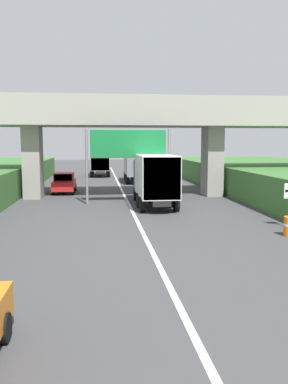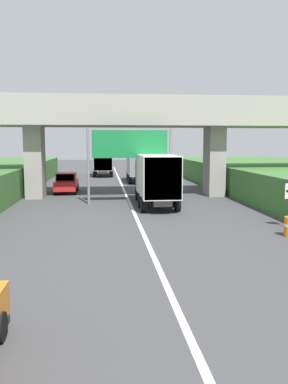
% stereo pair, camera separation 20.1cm
% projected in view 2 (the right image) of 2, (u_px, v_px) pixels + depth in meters
% --- Properties ---
extents(lane_centre_stripe, '(0.20, 88.02, 0.01)m').
position_uv_depth(lane_centre_stripe, '(132.00, 209.00, 25.91)').
color(lane_centre_stripe, white).
rests_on(lane_centre_stripe, ground).
extents(overpass_bridge, '(40.00, 4.80, 7.69)m').
position_uv_depth(overpass_bridge, '(126.00, 123.00, 31.13)').
color(overpass_bridge, '#9E998E').
rests_on(overpass_bridge, ground).
extents(overhead_highway_sign, '(5.88, 0.18, 5.19)m').
position_uv_depth(overhead_highway_sign, '(130.00, 149.00, 27.58)').
color(overhead_highway_sign, slate).
rests_on(overhead_highway_sign, ground).
extents(truck_blue, '(2.44, 7.30, 3.44)m').
position_uv_depth(truck_blue, '(156.00, 177.00, 26.74)').
color(truck_blue, black).
rests_on(truck_blue, ground).
extents(truck_white, '(2.44, 7.30, 3.44)m').
position_uv_depth(truck_white, '(103.00, 161.00, 51.57)').
color(truck_white, black).
rests_on(truck_white, ground).
extents(truck_silver, '(2.44, 7.30, 3.44)m').
position_uv_depth(truck_silver, '(138.00, 164.00, 43.27)').
color(truck_silver, black).
rests_on(truck_silver, ground).
extents(car_red, '(1.86, 4.10, 1.72)m').
position_uv_depth(car_red, '(67.00, 183.00, 34.01)').
color(car_red, red).
rests_on(car_red, ground).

